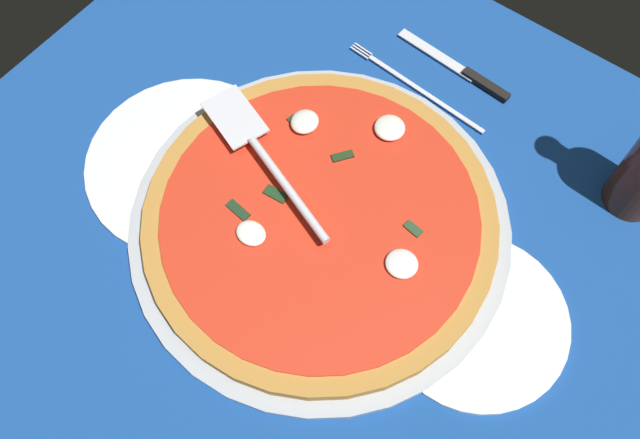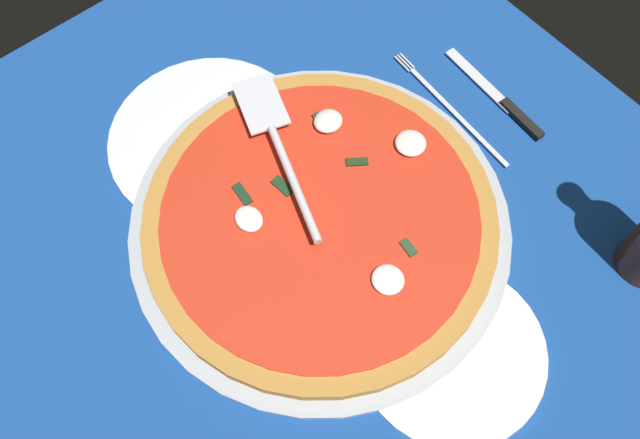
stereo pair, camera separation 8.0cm
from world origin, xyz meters
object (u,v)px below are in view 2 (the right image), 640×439
(dinner_plate_right, at_px, (451,352))
(pizza, at_px, (321,219))
(place_setting_far, at_px, (477,106))
(dinner_plate_left, at_px, (209,140))
(pizza_server, at_px, (279,147))

(dinner_plate_right, distance_m, pizza, 0.21)
(dinner_plate_right, xyz_separation_m, place_setting_far, (-0.21, 0.25, -0.00))
(dinner_plate_left, bearing_deg, dinner_plate_right, 6.16)
(dinner_plate_left, xyz_separation_m, place_setting_far, (0.18, 0.30, -0.00))
(dinner_plate_left, bearing_deg, place_setting_far, 58.81)
(dinner_plate_left, xyz_separation_m, pizza, (0.18, 0.03, 0.02))
(pizza, xyz_separation_m, pizza_server, (-0.09, 0.01, 0.03))
(place_setting_far, bearing_deg, pizza_server, 73.42)
(pizza_server, relative_size, place_setting_far, 1.07)
(pizza_server, xyz_separation_m, place_setting_far, (0.09, 0.25, -0.05))
(dinner_plate_left, height_order, place_setting_far, place_setting_far)
(dinner_plate_left, relative_size, pizza, 0.61)
(pizza_server, distance_m, place_setting_far, 0.27)
(pizza, relative_size, pizza_server, 1.74)
(pizza, xyz_separation_m, place_setting_far, (-0.00, 0.27, -0.02))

